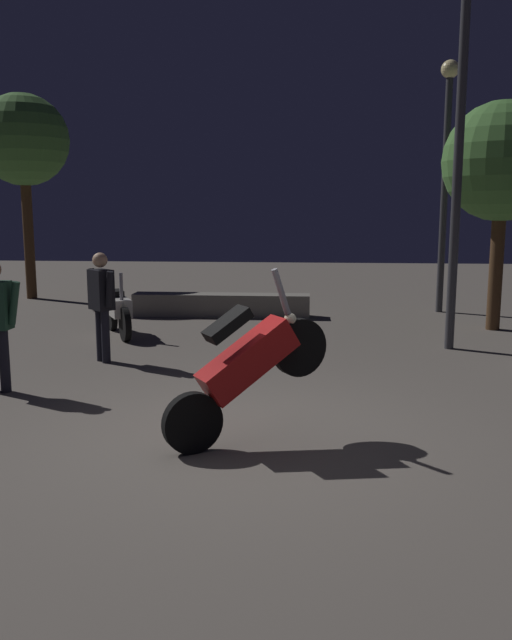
% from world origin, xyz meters
% --- Properties ---
extents(ground_plane, '(40.00, 40.00, 0.00)m').
position_xyz_m(ground_plane, '(0.00, 0.00, 0.00)').
color(ground_plane, '#605951').
extents(motorcycle_red_foreground, '(1.46, 0.96, 1.63)m').
position_xyz_m(motorcycle_red_foreground, '(0.09, -0.16, 0.74)').
color(motorcycle_red_foreground, black).
rests_on(motorcycle_red_foreground, ground_plane).
extents(motorcycle_white_parked_left, '(0.86, 1.52, 1.11)m').
position_xyz_m(motorcycle_white_parked_left, '(-2.60, 4.90, 0.44)').
color(motorcycle_white_parked_left, black).
rests_on(motorcycle_white_parked_left, ground_plane).
extents(person_rider_beside, '(0.53, 0.53, 1.55)m').
position_xyz_m(person_rider_beside, '(-2.26, 2.97, 0.92)').
color(person_rider_beside, black).
rests_on(person_rider_beside, ground_plane).
extents(streetlamp_near, '(0.36, 0.36, 5.60)m').
position_xyz_m(streetlamp_near, '(2.84, 4.27, 3.51)').
color(streetlamp_near, '#38383D').
rests_on(streetlamp_near, ground_plane).
extents(streetlamp_far, '(0.36, 0.36, 5.04)m').
position_xyz_m(streetlamp_far, '(3.38, 7.97, 3.20)').
color(streetlamp_far, '#38383D').
rests_on(streetlamp_far, ground_plane).
extents(tree_left_bg, '(2.10, 2.10, 4.75)m').
position_xyz_m(tree_left_bg, '(-5.98, 9.29, 3.66)').
color(tree_left_bg, '#4C331E').
rests_on(tree_left_bg, ground_plane).
extents(tree_center_bg, '(2.06, 2.06, 3.98)m').
position_xyz_m(tree_center_bg, '(3.96, 5.99, 2.93)').
color(tree_center_bg, '#4C331E').
rests_on(tree_center_bg, ground_plane).
extents(planter_wall_low, '(3.55, 0.50, 0.45)m').
position_xyz_m(planter_wall_low, '(-1.10, 7.06, 0.23)').
color(planter_wall_low, gray).
rests_on(planter_wall_low, ground_plane).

